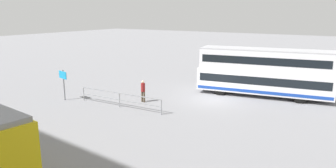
# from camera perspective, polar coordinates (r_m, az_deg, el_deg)

# --- Properties ---
(ground_plane) EXTENTS (160.00, 160.00, 0.00)m
(ground_plane) POSITION_cam_1_polar(r_m,az_deg,el_deg) (25.25, 7.99, -2.83)
(ground_plane) COLOR gray
(double_decker_bus) EXTENTS (10.80, 4.14, 3.88)m
(double_decker_bus) POSITION_cam_1_polar(r_m,az_deg,el_deg) (26.88, 16.84, 2.04)
(double_decker_bus) COLOR white
(double_decker_bus) RESTS_ON ground
(pedestrian_near_railing) EXTENTS (0.36, 0.36, 1.69)m
(pedestrian_near_railing) POSITION_cam_1_polar(r_m,az_deg,el_deg) (24.24, -4.52, -1.02)
(pedestrian_near_railing) COLOR #4C3F2D
(pedestrian_near_railing) RESTS_ON ground
(pedestrian_railing) EXTENTS (7.18, 0.31, 1.08)m
(pedestrian_railing) POSITION_cam_1_polar(r_m,az_deg,el_deg) (23.19, -8.74, -2.39)
(pedestrian_railing) COLOR gray
(pedestrian_railing) RESTS_ON ground
(info_sign) EXTENTS (1.06, 0.27, 2.40)m
(info_sign) POSITION_cam_1_polar(r_m,az_deg,el_deg) (25.85, -18.36, 0.79)
(info_sign) COLOR slate
(info_sign) RESTS_ON ground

